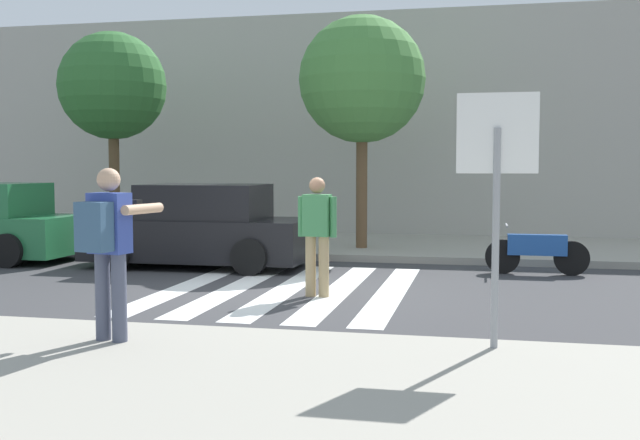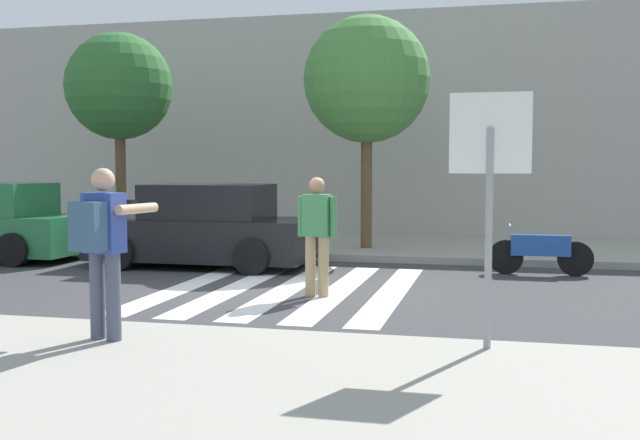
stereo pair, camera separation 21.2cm
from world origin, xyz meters
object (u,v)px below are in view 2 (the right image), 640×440
object	(u,v)px
pedestrian_crossing	(317,230)
street_tree_center	(367,80)
photographer_with_backpack	(102,238)
motorcycle	(540,251)
street_tree_west	(119,87)
stop_sign	(490,163)
parked_car_black	(204,228)

from	to	relation	value
pedestrian_crossing	street_tree_center	xyz separation A→B (m)	(-0.20, 5.36, 2.73)
photographer_with_backpack	motorcycle	distance (m)	8.13
pedestrian_crossing	street_tree_west	xyz separation A→B (m)	(-5.97, 5.38, 2.72)
motorcycle	stop_sign	bearing A→B (deg)	-97.58
photographer_with_backpack	street_tree_west	world-z (taller)	street_tree_west
pedestrian_crossing	street_tree_west	world-z (taller)	street_tree_west
parked_car_black	pedestrian_crossing	bearing A→B (deg)	-43.39
pedestrian_crossing	parked_car_black	distance (m)	3.90
stop_sign	parked_car_black	world-z (taller)	stop_sign
parked_car_black	stop_sign	bearing A→B (deg)	-47.92
stop_sign	photographer_with_backpack	size ratio (longest dim) A/B	1.41
stop_sign	street_tree_center	world-z (taller)	street_tree_center
parked_car_black	street_tree_west	distance (m)	5.10
stop_sign	parked_car_black	size ratio (longest dim) A/B	0.59
motorcycle	street_tree_center	world-z (taller)	street_tree_center
stop_sign	pedestrian_crossing	xyz separation A→B (m)	(-2.44, 3.16, -0.94)
photographer_with_backpack	street_tree_center	size ratio (longest dim) A/B	0.35
stop_sign	street_tree_west	xyz separation A→B (m)	(-8.41, 8.55, 1.78)
photographer_with_backpack	street_tree_west	xyz separation A→B (m)	(-4.67, 9.09, 2.53)
pedestrian_crossing	parked_car_black	size ratio (longest dim) A/B	0.42
street_tree_west	street_tree_center	xyz separation A→B (m)	(5.76, -0.03, 0.01)
pedestrian_crossing	street_tree_center	distance (m)	6.01
street_tree_west	photographer_with_backpack	bearing A→B (deg)	-62.84
street_tree_center	street_tree_west	bearing A→B (deg)	179.71
pedestrian_crossing	motorcycle	xyz separation A→B (m)	(3.26, 2.98, -0.56)
stop_sign	motorcycle	size ratio (longest dim) A/B	1.38
parked_car_black	street_tree_west	world-z (taller)	street_tree_west
pedestrian_crossing	motorcycle	size ratio (longest dim) A/B	0.98
motorcycle	photographer_with_backpack	bearing A→B (deg)	-124.29
photographer_with_backpack	pedestrian_crossing	bearing A→B (deg)	70.67
street_tree_west	street_tree_center	size ratio (longest dim) A/B	0.98
stop_sign	photographer_with_backpack	distance (m)	3.85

